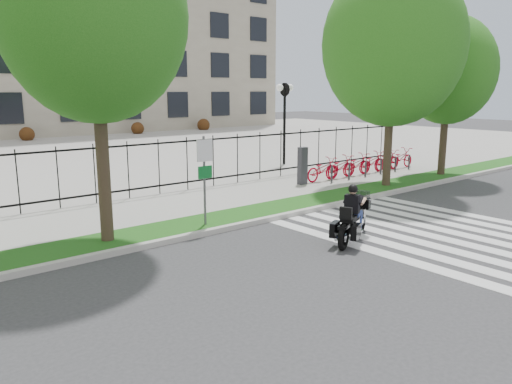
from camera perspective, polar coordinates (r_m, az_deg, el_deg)
ground at (r=10.88m, az=7.63°, el=-9.45°), size 120.00×120.00×0.00m
curb at (r=13.80m, az=-4.98°, el=-4.48°), size 60.00×0.20×0.15m
grass_verge at (r=14.49m, az=-6.90°, el=-3.74°), size 60.00×1.50×0.15m
sidewalk at (r=16.58m, az=-11.60°, el=-1.93°), size 60.00×3.50×0.15m
plaza at (r=32.93m, az=-26.27°, el=3.71°), size 80.00×34.00×0.10m
crosswalk_stripes at (r=14.63m, az=20.62°, el=-4.55°), size 5.70×8.00×0.01m
iron_fence at (r=17.92m, az=-14.40°, el=2.44°), size 30.00×0.06×2.00m
lamp_post_right at (r=25.73m, az=3.29°, el=10.06°), size 1.06×0.70×4.25m
street_tree_1 at (r=12.86m, az=-18.05°, el=18.65°), size 4.39×4.39×7.98m
street_tree_2 at (r=20.39m, az=15.42°, el=15.92°), size 5.40×5.40×8.53m
street_tree_3 at (r=23.79m, az=21.14°, el=12.83°), size 4.07×4.07×6.92m
bike_share_station at (r=23.01m, az=12.19°, el=3.21°), size 7.79×0.86×1.50m
sign_pole_regulatory at (r=13.89m, az=-5.89°, el=2.64°), size 0.50×0.09×2.50m
motorcycle_rider at (r=13.26m, az=11.05°, el=-2.92°), size 2.23×1.27×1.84m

